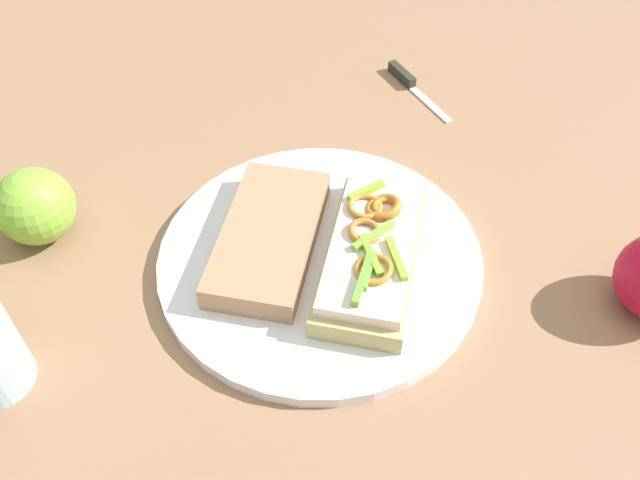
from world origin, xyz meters
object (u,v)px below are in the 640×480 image
at_px(apple_0, 35,206).
at_px(plate, 320,259).
at_px(bread_slice_side, 269,237).
at_px(knife, 410,83).
at_px(sandwich, 372,249).

bearing_deg(apple_0, plate, -24.78).
xyz_separation_m(bread_slice_side, knife, (0.23, 0.22, -0.02)).
distance_m(sandwich, apple_0, 0.33).
relative_size(plate, apple_0, 4.05).
bearing_deg(sandwich, apple_0, -86.54).
xyz_separation_m(plate, apple_0, (-0.25, 0.12, 0.03)).
bearing_deg(bread_slice_side, plate, 89.31).
xyz_separation_m(sandwich, bread_slice_side, (-0.09, 0.05, -0.01)).
relative_size(sandwich, bread_slice_side, 1.21).
xyz_separation_m(bread_slice_side, apple_0, (-0.21, 0.09, 0.01)).
relative_size(bread_slice_side, knife, 1.38).
xyz_separation_m(sandwich, knife, (0.15, 0.27, -0.03)).
height_order(bread_slice_side, apple_0, apple_0).
distance_m(plate, knife, 0.31).
relative_size(apple_0, knife, 0.61).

